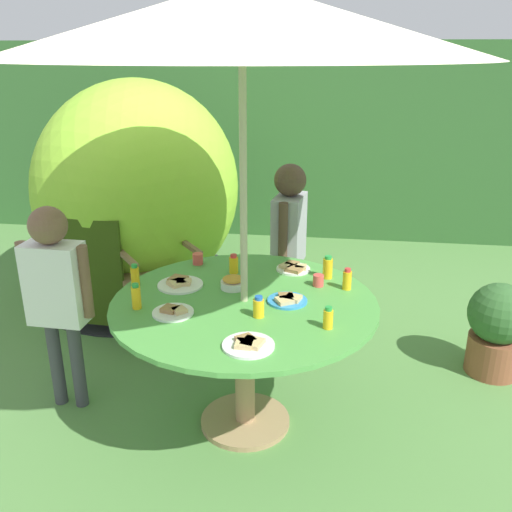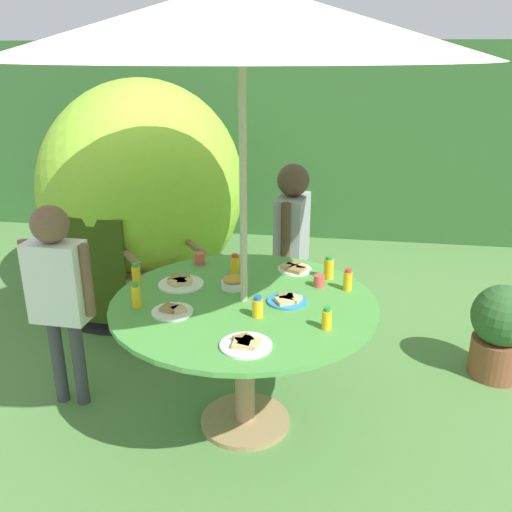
{
  "view_description": "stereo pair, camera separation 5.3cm",
  "coord_description": "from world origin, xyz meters",
  "px_view_note": "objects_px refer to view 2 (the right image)",
  "views": [
    {
      "loc": [
        0.41,
        -2.52,
        1.95
      ],
      "look_at": [
        0.05,
        0.06,
        0.97
      ],
      "focal_mm": 38.67,
      "sensor_mm": 36.0,
      "label": 1
    },
    {
      "loc": [
        0.46,
        -2.51,
        1.95
      ],
      "look_at": [
        0.05,
        0.06,
        0.97
      ],
      "focal_mm": 38.67,
      "sensor_mm": 36.0,
      "label": 2
    }
  ],
  "objects_px": {
    "plate_near_left": "(246,344)",
    "juice_bottle_back_edge": "(136,274)",
    "juice_bottle_mid_left": "(327,319)",
    "garden_table": "(244,326)",
    "dome_tent": "(144,189)",
    "snack_bowl": "(234,282)",
    "patio_umbrella": "(242,21)",
    "cup_far": "(199,258)",
    "potted_plant": "(501,329)",
    "juice_bottle_mid_right": "(329,268)",
    "juice_bottle_spot_b": "(235,264)",
    "plate_center_front": "(181,283)",
    "juice_bottle_spot_a": "(348,280)",
    "plate_far_right": "(173,311)",
    "plate_center_back": "(287,300)",
    "plate_near_right": "(295,268)",
    "cup_near": "(319,281)",
    "juice_bottle_front_edge": "(136,296)",
    "wooden_chair": "(156,260)",
    "child_in_grey_shirt": "(292,231)",
    "child_in_white_shirt": "(58,282)"
  },
  "relations": [
    {
      "from": "plate_near_left",
      "to": "juice_bottle_back_edge",
      "type": "distance_m",
      "value": 0.91
    },
    {
      "from": "juice_bottle_mid_left",
      "to": "garden_table",
      "type": "bearing_deg",
      "value": 150.57
    },
    {
      "from": "dome_tent",
      "to": "snack_bowl",
      "type": "bearing_deg",
      "value": -52.91
    },
    {
      "from": "patio_umbrella",
      "to": "cup_far",
      "type": "relative_size",
      "value": 33.91
    },
    {
      "from": "potted_plant",
      "to": "snack_bowl",
      "type": "bearing_deg",
      "value": -159.49
    },
    {
      "from": "juice_bottle_mid_right",
      "to": "plate_near_left",
      "type": "bearing_deg",
      "value": -111.58
    },
    {
      "from": "dome_tent",
      "to": "juice_bottle_spot_b",
      "type": "height_order",
      "value": "dome_tent"
    },
    {
      "from": "plate_center_front",
      "to": "juice_bottle_spot_a",
      "type": "distance_m",
      "value": 0.9
    },
    {
      "from": "garden_table",
      "to": "plate_far_right",
      "type": "height_order",
      "value": "plate_far_right"
    },
    {
      "from": "plate_center_back",
      "to": "plate_center_front",
      "type": "distance_m",
      "value": 0.61
    },
    {
      "from": "potted_plant",
      "to": "snack_bowl",
      "type": "relative_size",
      "value": 4.54
    },
    {
      "from": "plate_near_right",
      "to": "juice_bottle_spot_a",
      "type": "bearing_deg",
      "value": -37.23
    },
    {
      "from": "plate_center_back",
      "to": "juice_bottle_mid_right",
      "type": "distance_m",
      "value": 0.4
    },
    {
      "from": "potted_plant",
      "to": "cup_near",
      "type": "relative_size",
      "value": 9.58
    },
    {
      "from": "plate_near_left",
      "to": "juice_bottle_mid_left",
      "type": "bearing_deg",
      "value": 33.0
    },
    {
      "from": "dome_tent",
      "to": "cup_near",
      "type": "relative_size",
      "value": 31.51
    },
    {
      "from": "juice_bottle_front_edge",
      "to": "wooden_chair",
      "type": "bearing_deg",
      "value": 105.07
    },
    {
      "from": "plate_center_back",
      "to": "cup_far",
      "type": "height_order",
      "value": "cup_far"
    },
    {
      "from": "juice_bottle_front_edge",
      "to": "cup_near",
      "type": "relative_size",
      "value": 2.08
    },
    {
      "from": "juice_bottle_mid_left",
      "to": "patio_umbrella",
      "type": "bearing_deg",
      "value": 150.57
    },
    {
      "from": "plate_near_right",
      "to": "juice_bottle_mid_right",
      "type": "xyz_separation_m",
      "value": [
        0.2,
        -0.09,
        0.05
      ]
    },
    {
      "from": "garden_table",
      "to": "plate_center_front",
      "type": "xyz_separation_m",
      "value": [
        -0.38,
        0.14,
        0.16
      ]
    },
    {
      "from": "patio_umbrella",
      "to": "plate_far_right",
      "type": "distance_m",
      "value": 1.36
    },
    {
      "from": "plate_center_front",
      "to": "cup_near",
      "type": "relative_size",
      "value": 3.87
    },
    {
      "from": "juice_bottle_front_edge",
      "to": "child_in_grey_shirt",
      "type": "bearing_deg",
      "value": 61.24
    },
    {
      "from": "garden_table",
      "to": "juice_bottle_back_edge",
      "type": "relative_size",
      "value": 11.38
    },
    {
      "from": "dome_tent",
      "to": "snack_bowl",
      "type": "xyz_separation_m",
      "value": [
        1.08,
        -1.61,
        -0.09
      ]
    },
    {
      "from": "patio_umbrella",
      "to": "cup_near",
      "type": "relative_size",
      "value": 35.02
    },
    {
      "from": "child_in_white_shirt",
      "to": "plate_center_front",
      "type": "xyz_separation_m",
      "value": [
        0.66,
        0.1,
        -0.0
      ]
    },
    {
      "from": "plate_far_right",
      "to": "plate_center_front",
      "type": "bearing_deg",
      "value": 99.91
    },
    {
      "from": "patio_umbrella",
      "to": "cup_near",
      "type": "xyz_separation_m",
      "value": [
        0.37,
        0.24,
        -1.28
      ]
    },
    {
      "from": "snack_bowl",
      "to": "plate_center_back",
      "type": "xyz_separation_m",
      "value": [
        0.3,
        -0.13,
        -0.02
      ]
    },
    {
      "from": "cup_near",
      "to": "potted_plant",
      "type": "bearing_deg",
      "value": 23.82
    },
    {
      "from": "potted_plant",
      "to": "juice_bottle_spot_b",
      "type": "height_order",
      "value": "juice_bottle_spot_b"
    },
    {
      "from": "patio_umbrella",
      "to": "cup_near",
      "type": "height_order",
      "value": "patio_umbrella"
    },
    {
      "from": "wooden_chair",
      "to": "juice_bottle_mid_right",
      "type": "xyz_separation_m",
      "value": [
        1.25,
        -0.67,
        0.28
      ]
    },
    {
      "from": "child_in_white_shirt",
      "to": "juice_bottle_spot_a",
      "type": "bearing_deg",
      "value": 8.74
    },
    {
      "from": "garden_table",
      "to": "snack_bowl",
      "type": "relative_size",
      "value": 10.15
    },
    {
      "from": "plate_far_right",
      "to": "potted_plant",
      "type": "bearing_deg",
      "value": 27.26
    },
    {
      "from": "dome_tent",
      "to": "plate_center_front",
      "type": "xyz_separation_m",
      "value": [
        0.79,
        -1.62,
        -0.11
      ]
    },
    {
      "from": "child_in_white_shirt",
      "to": "cup_near",
      "type": "xyz_separation_m",
      "value": [
        1.41,
        0.2,
        0.02
      ]
    },
    {
      "from": "child_in_grey_shirt",
      "to": "cup_near",
      "type": "height_order",
      "value": "child_in_grey_shirt"
    },
    {
      "from": "snack_bowl",
      "to": "plate_far_right",
      "type": "xyz_separation_m",
      "value": [
        -0.23,
        -0.34,
        -0.02
      ]
    },
    {
      "from": "potted_plant",
      "to": "juice_bottle_front_edge",
      "type": "bearing_deg",
      "value": -155.84
    },
    {
      "from": "plate_near_left",
      "to": "child_in_white_shirt",
      "type": "bearing_deg",
      "value": 156.13
    },
    {
      "from": "plate_near_left",
      "to": "juice_bottle_spot_a",
      "type": "distance_m",
      "value": 0.8
    },
    {
      "from": "wooden_chair",
      "to": "juice_bottle_front_edge",
      "type": "height_order",
      "value": "wooden_chair"
    },
    {
      "from": "patio_umbrella",
      "to": "juice_bottle_back_edge",
      "type": "bearing_deg",
      "value": 169.35
    },
    {
      "from": "wooden_chair",
      "to": "snack_bowl",
      "type": "distance_m",
      "value": 1.18
    },
    {
      "from": "plate_center_back",
      "to": "cup_far",
      "type": "xyz_separation_m",
      "value": [
        -0.58,
        0.46,
        0.02
      ]
    }
  ]
}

